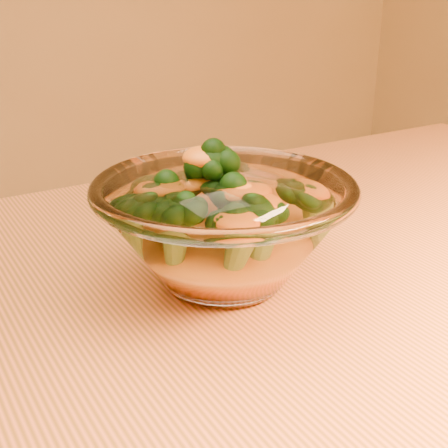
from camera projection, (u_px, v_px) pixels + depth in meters
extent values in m
cube|color=#DA7241|center=(309.00, 342.00, 0.48)|extent=(1.20, 0.80, 0.04)
cylinder|color=brown|center=(416.00, 344.00, 1.15)|extent=(0.06, 0.06, 0.71)
ellipsoid|color=white|center=(224.00, 275.00, 0.53)|extent=(0.10, 0.10, 0.02)
torus|color=white|center=(224.00, 187.00, 0.50)|extent=(0.22, 0.22, 0.01)
ellipsoid|color=orange|center=(224.00, 251.00, 0.52)|extent=(0.12, 0.12, 0.03)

